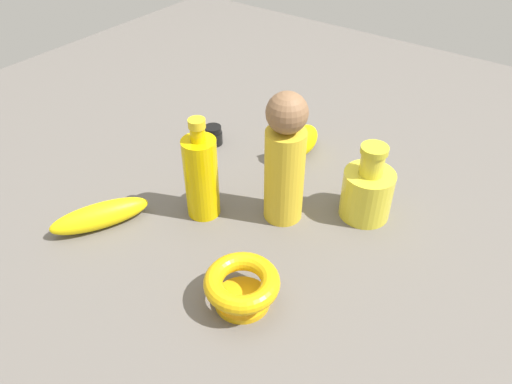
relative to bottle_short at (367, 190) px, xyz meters
name	(u,v)px	position (x,y,z in m)	size (l,w,h in m)	color
ground	(256,220)	(0.14, -0.15, -0.06)	(2.00, 2.00, 0.00)	#5B5651
bottle_short	(367,190)	(0.00, 0.00, 0.00)	(0.09, 0.09, 0.15)	gold
cat_figurine	(300,140)	(-0.10, -0.20, -0.02)	(0.14, 0.06, 0.09)	yellow
bottle_tall	(201,176)	(0.17, -0.25, 0.03)	(0.06, 0.06, 0.20)	#DBB405
person_figure_adult	(285,160)	(0.09, -0.12, 0.07)	(0.07, 0.07, 0.25)	gold
bowl	(242,285)	(0.30, -0.06, -0.02)	(0.12, 0.12, 0.06)	gold
banana	(100,216)	(0.31, -0.37, -0.03)	(0.18, 0.05, 0.05)	yellow
nail_polish_jar	(213,135)	(-0.02, -0.39, -0.03)	(0.04, 0.04, 0.04)	black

